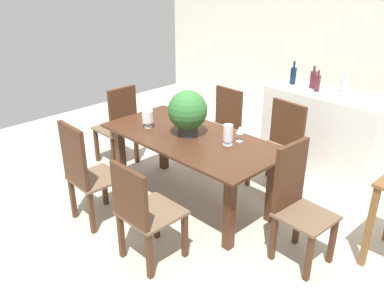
{
  "coord_description": "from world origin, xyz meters",
  "views": [
    {
      "loc": [
        2.74,
        -2.85,
        2.38
      ],
      "look_at": [
        -0.04,
        -0.11,
        0.53
      ],
      "focal_mm": 38.98,
      "sensor_mm": 36.0,
      "label": 1
    }
  ],
  "objects_px": {
    "chair_far_right": "(281,141)",
    "flower_centerpiece": "(188,112)",
    "wine_bottle_green": "(313,79)",
    "wine_bottle_tall": "(317,83)",
    "kitchen_counter": "(325,130)",
    "wine_bottle_amber": "(293,75)",
    "wine_glass": "(240,130)",
    "chair_near_right": "(142,210)",
    "dining_table": "(191,148)",
    "crystal_vase_center_near": "(148,117)",
    "chair_far_left": "(223,123)",
    "chair_head_end": "(119,124)",
    "crystal_vase_left": "(228,134)",
    "chair_near_left": "(85,171)",
    "chair_foot_end": "(297,199)",
    "wine_bottle_clear": "(344,84)"
  },
  "relations": [
    {
      "from": "chair_far_right",
      "to": "flower_centerpiece",
      "type": "bearing_deg",
      "value": -111.88
    },
    {
      "from": "wine_bottle_green",
      "to": "wine_bottle_tall",
      "type": "distance_m",
      "value": 0.15
    },
    {
      "from": "kitchen_counter",
      "to": "wine_bottle_green",
      "type": "bearing_deg",
      "value": 173.31
    },
    {
      "from": "wine_bottle_amber",
      "to": "wine_glass",
      "type": "bearing_deg",
      "value": -74.52
    },
    {
      "from": "chair_near_right",
      "to": "flower_centerpiece",
      "type": "height_order",
      "value": "flower_centerpiece"
    },
    {
      "from": "dining_table",
      "to": "crystal_vase_center_near",
      "type": "height_order",
      "value": "crystal_vase_center_near"
    },
    {
      "from": "wine_glass",
      "to": "wine_bottle_tall",
      "type": "height_order",
      "value": "wine_bottle_tall"
    },
    {
      "from": "chair_far_left",
      "to": "flower_centerpiece",
      "type": "relative_size",
      "value": 2.06
    },
    {
      "from": "chair_head_end",
      "to": "kitchen_counter",
      "type": "xyz_separation_m",
      "value": [
        1.75,
        1.8,
        -0.08
      ]
    },
    {
      "from": "wine_bottle_amber",
      "to": "flower_centerpiece",
      "type": "bearing_deg",
      "value": -91.42
    },
    {
      "from": "wine_bottle_amber",
      "to": "chair_far_right",
      "type": "bearing_deg",
      "value": -62.03
    },
    {
      "from": "wine_bottle_green",
      "to": "wine_bottle_amber",
      "type": "bearing_deg",
      "value": -174.34
    },
    {
      "from": "wine_bottle_amber",
      "to": "wine_bottle_tall",
      "type": "bearing_deg",
      "value": -10.03
    },
    {
      "from": "kitchen_counter",
      "to": "wine_bottle_amber",
      "type": "distance_m",
      "value": 0.78
    },
    {
      "from": "dining_table",
      "to": "wine_bottle_tall",
      "type": "bearing_deg",
      "value": 78.1
    },
    {
      "from": "kitchen_counter",
      "to": "flower_centerpiece",
      "type": "bearing_deg",
      "value": -107.56
    },
    {
      "from": "crystal_vase_center_near",
      "to": "wine_bottle_tall",
      "type": "xyz_separation_m",
      "value": [
        0.86,
        1.88,
        0.17
      ]
    },
    {
      "from": "crystal_vase_left",
      "to": "wine_bottle_amber",
      "type": "bearing_deg",
      "value": 103.37
    },
    {
      "from": "wine_bottle_tall",
      "to": "chair_far_left",
      "type": "bearing_deg",
      "value": -135.52
    },
    {
      "from": "chair_near_left",
      "to": "chair_far_right",
      "type": "distance_m",
      "value": 2.12
    },
    {
      "from": "dining_table",
      "to": "chair_foot_end",
      "type": "distance_m",
      "value": 1.25
    },
    {
      "from": "dining_table",
      "to": "flower_centerpiece",
      "type": "distance_m",
      "value": 0.38
    },
    {
      "from": "chair_near_left",
      "to": "wine_bottle_amber",
      "type": "relative_size",
      "value": 3.64
    },
    {
      "from": "wine_glass",
      "to": "wine_bottle_amber",
      "type": "distance_m",
      "value": 1.62
    },
    {
      "from": "flower_centerpiece",
      "to": "crystal_vase_left",
      "type": "bearing_deg",
      "value": 12.67
    },
    {
      "from": "chair_far_left",
      "to": "wine_bottle_green",
      "type": "height_order",
      "value": "wine_bottle_green"
    },
    {
      "from": "chair_head_end",
      "to": "wine_bottle_amber",
      "type": "distance_m",
      "value": 2.24
    },
    {
      "from": "chair_far_right",
      "to": "flower_centerpiece",
      "type": "xyz_separation_m",
      "value": [
        -0.49,
        -0.96,
        0.46
      ]
    },
    {
      "from": "chair_head_end",
      "to": "wine_bottle_green",
      "type": "bearing_deg",
      "value": 141.42
    },
    {
      "from": "crystal_vase_left",
      "to": "wine_bottle_clear",
      "type": "bearing_deg",
      "value": 83.04
    },
    {
      "from": "wine_bottle_amber",
      "to": "wine_bottle_tall",
      "type": "height_order",
      "value": "wine_bottle_amber"
    },
    {
      "from": "chair_far_left",
      "to": "crystal_vase_center_near",
      "type": "bearing_deg",
      "value": -92.9
    },
    {
      "from": "chair_far_left",
      "to": "kitchen_counter",
      "type": "bearing_deg",
      "value": 42.92
    },
    {
      "from": "crystal_vase_center_near",
      "to": "chair_head_end",
      "type": "bearing_deg",
      "value": 168.95
    },
    {
      "from": "wine_glass",
      "to": "wine_bottle_green",
      "type": "height_order",
      "value": "wine_bottle_green"
    },
    {
      "from": "chair_foot_end",
      "to": "chair_far_right",
      "type": "bearing_deg",
      "value": 43.67
    },
    {
      "from": "chair_foot_end",
      "to": "chair_far_right",
      "type": "height_order",
      "value": "chair_foot_end"
    },
    {
      "from": "wine_bottle_clear",
      "to": "wine_bottle_amber",
      "type": "bearing_deg",
      "value": -168.97
    },
    {
      "from": "chair_far_right",
      "to": "chair_near_right",
      "type": "bearing_deg",
      "value": -85.1
    },
    {
      "from": "wine_bottle_green",
      "to": "chair_near_right",
      "type": "bearing_deg",
      "value": -86.53
    },
    {
      "from": "chair_far_left",
      "to": "crystal_vase_left",
      "type": "height_order",
      "value": "crystal_vase_left"
    },
    {
      "from": "wine_bottle_tall",
      "to": "crystal_vase_left",
      "type": "bearing_deg",
      "value": -89.18
    },
    {
      "from": "wine_bottle_green",
      "to": "chair_foot_end",
      "type": "bearing_deg",
      "value": -61.29
    },
    {
      "from": "wine_bottle_amber",
      "to": "wine_bottle_clear",
      "type": "relative_size",
      "value": 1.21
    },
    {
      "from": "wine_bottle_green",
      "to": "chair_far_right",
      "type": "bearing_deg",
      "value": -78.29
    },
    {
      "from": "chair_head_end",
      "to": "wine_bottle_tall",
      "type": "relative_size",
      "value": 4.01
    },
    {
      "from": "crystal_vase_center_near",
      "to": "wine_bottle_green",
      "type": "height_order",
      "value": "wine_bottle_green"
    },
    {
      "from": "chair_far_left",
      "to": "kitchen_counter",
      "type": "xyz_separation_m",
      "value": [
        0.93,
        0.83,
        -0.06
      ]
    },
    {
      "from": "chair_far_left",
      "to": "kitchen_counter",
      "type": "distance_m",
      "value": 1.25
    },
    {
      "from": "dining_table",
      "to": "chair_head_end",
      "type": "bearing_deg",
      "value": -179.94
    }
  ]
}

